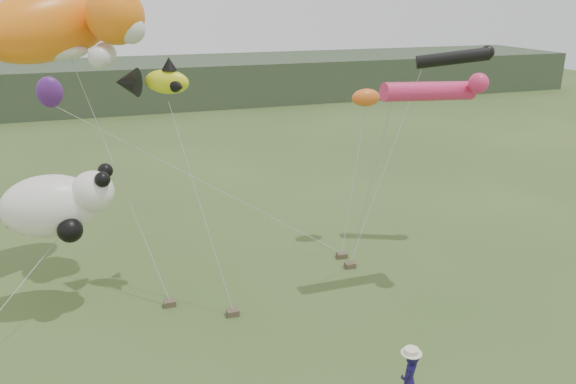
{
  "coord_description": "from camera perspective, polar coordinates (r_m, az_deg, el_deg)",
  "views": [
    {
      "loc": [
        -4.56,
        -11.81,
        9.99
      ],
      "look_at": [
        0.37,
        3.0,
        4.53
      ],
      "focal_mm": 35.0,
      "sensor_mm": 36.0,
      "label": 1
    }
  ],
  "objects": [
    {
      "name": "cat_kite",
      "position": [
        21.36,
        -21.81,
        15.55
      ],
      "size": [
        6.96,
        4.9,
        3.21
      ],
      "color": "orange",
      "rests_on": "ground"
    },
    {
      "name": "tube_kites",
      "position": [
        21.0,
        15.84,
        11.28
      ],
      "size": [
        6.37,
        5.11,
        1.5
      ],
      "color": "black",
      "rests_on": "ground"
    },
    {
      "name": "panda_kite",
      "position": [
        19.48,
        -22.4,
        -1.16
      ],
      "size": [
        3.57,
        2.31,
        2.22
      ],
      "color": "white",
      "rests_on": "ground"
    },
    {
      "name": "festival_attendant",
      "position": [
        15.08,
        12.19,
        -18.36
      ],
      "size": [
        0.77,
        0.74,
        1.77
      ],
      "primitive_type": "imported",
      "rotation": [
        0.0,
        0.0,
        3.82
      ],
      "color": "#191348",
      "rests_on": "ground"
    },
    {
      "name": "headland",
      "position": [
        57.09,
        -17.08,
        10.33
      ],
      "size": [
        90.0,
        13.0,
        4.0
      ],
      "color": "#2D3D28",
      "rests_on": "ground"
    },
    {
      "name": "sandbag_anchors",
      "position": [
        19.69,
        -6.25,
        -10.98
      ],
      "size": [
        14.1,
        5.35,
        0.2
      ],
      "color": "brown",
      "rests_on": "ground"
    },
    {
      "name": "misc_kites",
      "position": [
        24.39,
        -12.92,
        9.68
      ],
      "size": [
        13.32,
        6.35,
        1.33
      ],
      "color": "orange",
      "rests_on": "ground"
    },
    {
      "name": "fish_kite",
      "position": [
        19.21,
        -13.62,
        10.9
      ],
      "size": [
        2.62,
        1.72,
        1.26
      ],
      "color": "yellow",
      "rests_on": "ground"
    }
  ]
}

